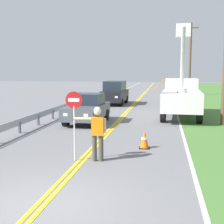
% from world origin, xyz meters
% --- Properties ---
extents(ground_plane, '(160.00, 160.00, 0.00)m').
position_xyz_m(ground_plane, '(0.00, 0.00, 0.00)').
color(ground_plane, slate).
extents(centerline_yellow_left, '(0.11, 110.00, 0.01)m').
position_xyz_m(centerline_yellow_left, '(-0.09, 20.00, 0.01)').
color(centerline_yellow_left, yellow).
rests_on(centerline_yellow_left, ground).
extents(centerline_yellow_right, '(0.11, 110.00, 0.01)m').
position_xyz_m(centerline_yellow_right, '(0.09, 20.00, 0.01)').
color(centerline_yellow_right, yellow).
rests_on(centerline_yellow_right, ground).
extents(edge_line_right, '(0.12, 110.00, 0.01)m').
position_xyz_m(edge_line_right, '(3.60, 20.00, 0.01)').
color(edge_line_right, silver).
rests_on(edge_line_right, ground).
extents(edge_line_left, '(0.12, 110.00, 0.01)m').
position_xyz_m(edge_line_left, '(-3.60, 20.00, 0.01)').
color(edge_line_left, silver).
rests_on(edge_line_left, ground).
extents(flagger_worker, '(1.08, 0.28, 1.83)m').
position_xyz_m(flagger_worker, '(0.52, 3.67, 1.05)').
color(flagger_worker, '#474238').
rests_on(flagger_worker, ground).
extents(stop_sign_paddle, '(0.56, 0.04, 2.33)m').
position_xyz_m(stop_sign_paddle, '(-0.24, 3.59, 1.71)').
color(stop_sign_paddle, silver).
rests_on(stop_sign_paddle, ground).
extents(utility_bucket_truck, '(2.93, 6.90, 5.92)m').
position_xyz_m(utility_bucket_truck, '(3.79, 14.61, 1.43)').
color(utility_bucket_truck, silver).
rests_on(utility_bucket_truck, ground).
extents(oncoming_sedan_nearest, '(2.06, 4.18, 1.70)m').
position_xyz_m(oncoming_sedan_nearest, '(-1.70, 11.16, 0.83)').
color(oncoming_sedan_nearest, '#4C5156').
rests_on(oncoming_sedan_nearest, ground).
extents(oncoming_suv_second, '(2.02, 4.65, 2.10)m').
position_xyz_m(oncoming_suv_second, '(-1.71, 21.49, 1.06)').
color(oncoming_suv_second, black).
rests_on(oncoming_suv_second, ground).
extents(utility_pole_mid, '(1.80, 0.28, 8.76)m').
position_xyz_m(utility_pole_mid, '(5.68, 33.42, 4.56)').
color(utility_pole_mid, brown).
rests_on(utility_pole_mid, ground).
extents(traffic_cone_lead, '(0.40, 0.40, 0.70)m').
position_xyz_m(traffic_cone_lead, '(1.97, 5.67, 0.34)').
color(traffic_cone_lead, orange).
rests_on(traffic_cone_lead, ground).
extents(guardrail_left_shoulder, '(0.10, 32.00, 0.71)m').
position_xyz_m(guardrail_left_shoulder, '(-4.20, 15.67, 0.52)').
color(guardrail_left_shoulder, '#9EA0A3').
rests_on(guardrail_left_shoulder, ground).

